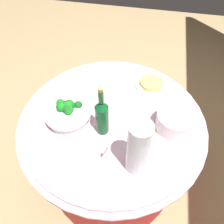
# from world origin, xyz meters

# --- Properties ---
(ground_plane) EXTENTS (6.00, 6.00, 0.00)m
(ground_plane) POSITION_xyz_m (0.00, 0.00, 0.00)
(ground_plane) COLOR tan
(buffet_table) EXTENTS (1.16, 1.16, 0.74)m
(buffet_table) POSITION_xyz_m (0.00, 0.00, 0.38)
(buffet_table) COLOR maroon
(buffet_table) RESTS_ON ground_plane
(broccoli_bowl) EXTENTS (0.28, 0.28, 0.11)m
(broccoli_bowl) POSITION_xyz_m (0.05, -0.26, 0.78)
(broccoli_bowl) COLOR white
(broccoli_bowl) RESTS_ON buffet_table
(plate_stack) EXTENTS (0.21, 0.21, 0.11)m
(plate_stack) POSITION_xyz_m (-0.00, 0.36, 0.80)
(plate_stack) COLOR white
(plate_stack) RESTS_ON buffet_table
(wine_bottle) EXTENTS (0.07, 0.07, 0.34)m
(wine_bottle) POSITION_xyz_m (0.10, -0.03, 0.87)
(wine_bottle) COLOR #0E5123
(wine_bottle) RESTS_ON buffet_table
(decorative_fruit_vase) EXTENTS (0.11, 0.11, 0.34)m
(decorative_fruit_vase) POSITION_xyz_m (0.29, 0.18, 0.90)
(decorative_fruit_vase) COLOR silver
(decorative_fruit_vase) RESTS_ON buffet_table
(serving_tongs) EXTENTS (0.05, 0.17, 0.01)m
(serving_tongs) POSITION_xyz_m (-0.07, -0.01, 0.74)
(serving_tongs) COLOR silver
(serving_tongs) RESTS_ON buffet_table
(food_plate_rice) EXTENTS (0.22, 0.22, 0.03)m
(food_plate_rice) POSITION_xyz_m (-0.26, -0.17, 0.75)
(food_plate_rice) COLOR white
(food_plate_rice) RESTS_ON buffet_table
(food_plate_noodles) EXTENTS (0.22, 0.22, 0.04)m
(food_plate_noodles) POSITION_xyz_m (-0.33, 0.21, 0.76)
(food_plate_noodles) COLOR white
(food_plate_noodles) RESTS_ON buffet_table
(label_placard_front) EXTENTS (0.05, 0.02, 0.05)m
(label_placard_front) POSITION_xyz_m (0.26, 0.01, 0.77)
(label_placard_front) COLOR white
(label_placard_front) RESTS_ON buffet_table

